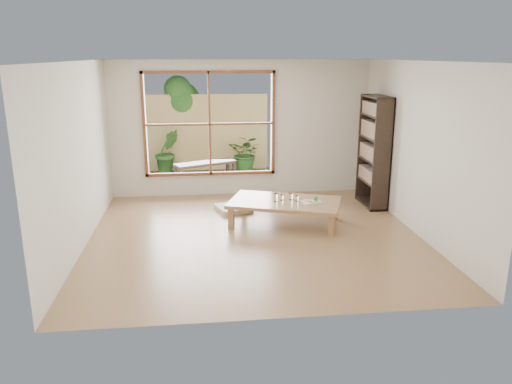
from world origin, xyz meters
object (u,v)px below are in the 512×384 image
(bookshelf, at_px, (374,152))
(garden_bench, at_px, (205,165))
(low_table, at_px, (285,204))
(food_tray, at_px, (312,201))

(bookshelf, relative_size, garden_bench, 1.46)
(garden_bench, bearing_deg, low_table, -90.59)
(bookshelf, height_order, garden_bench, bookshelf)
(low_table, relative_size, food_tray, 5.76)
(food_tray, distance_m, garden_bench, 3.47)
(garden_bench, bearing_deg, food_tray, -85.11)
(bookshelf, height_order, food_tray, bookshelf)
(food_tray, height_order, garden_bench, food_tray)
(bookshelf, xyz_separation_m, food_tray, (-1.35, -1.02, -0.59))
(bookshelf, xyz_separation_m, garden_bench, (-3.01, 2.03, -0.61))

